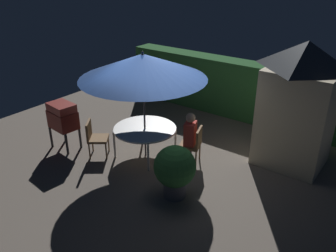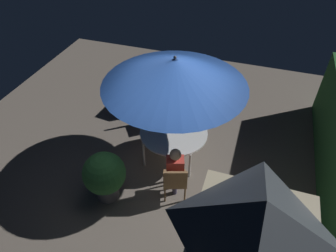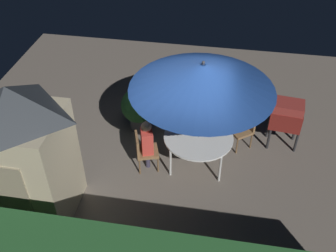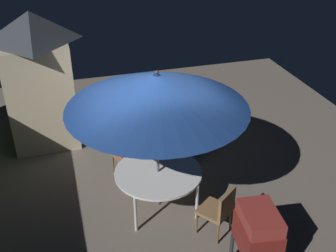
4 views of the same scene
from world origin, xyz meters
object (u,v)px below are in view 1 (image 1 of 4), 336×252
Objects in this scene: chair_near_shed at (194,143)px; chair_far_side at (95,136)px; garden_shed at (298,104)px; patio_umbrella at (143,66)px; potted_plant_by_shed at (175,169)px; person_in_red at (190,132)px; patio_table at (145,130)px; bbq_grill at (63,117)px.

chair_far_side is (-2.11, -1.12, 0.00)m from chair_near_shed.
patio_umbrella is at bearing -148.54° from garden_shed.
garden_shed is at bearing 62.70° from potted_plant_by_shed.
person_in_red reaches higher than potted_plant_by_shed.
patio_table is 1.67× the size of chair_near_shed.
potted_plant_by_shed is at bearing -0.29° from bbq_grill.
chair_near_shed is 2.39m from chair_far_side.
person_in_red is (-0.08, -0.03, 0.26)m from chair_near_shed.
garden_shed is 2.27× the size of person_in_red.
chair_near_shed is at bearing 18.69° from patio_umbrella.
garden_shed is at bearing 38.09° from chair_near_shed.
garden_shed reaches higher than potted_plant_by_shed.
chair_far_side is (-0.97, -0.74, -1.72)m from patio_umbrella.
patio_umbrella is at bearing -161.31° from chair_near_shed.
potted_plant_by_shed is (-1.41, -2.74, -0.82)m from garden_shed.
person_in_red is at bearing 18.69° from patio_table.
chair_far_side is at bearing -147.03° from garden_shed.
chair_near_shed is 1.00× the size of chair_far_side.
garden_shed is at bearing 32.97° from chair_far_side.
garden_shed is 5.59m from bbq_grill.
bbq_grill is 3.21m from person_in_red.
garden_shed is 2.49m from chair_near_shed.
patio_table is 1.20× the size of person_in_red.
garden_shed is 3.19m from potted_plant_by_shed.
patio_table is at bearing -161.31° from person_in_red.
person_in_red is at bearing 18.69° from patio_umbrella.
chair_far_side is at bearing -142.74° from patio_umbrella.
patio_umbrella is 2.11m from chair_far_side.
patio_umbrella is 1.84m from person_in_red.
chair_near_shed is 0.71× the size of person_in_red.
person_in_red is at bearing -142.59° from garden_shed.
patio_table is 1.26× the size of bbq_grill.
chair_far_side is at bearing 175.64° from potted_plant_by_shed.
person_in_red is (-0.48, 1.29, 0.14)m from potted_plant_by_shed.
potted_plant_by_shed is 1.38m from person_in_red.
bbq_grill is at bearing -150.66° from garden_shed.
potted_plant_by_shed is (1.54, -0.93, -0.04)m from patio_table.
bbq_grill is at bearing -154.18° from patio_table.
patio_table is at bearing -148.54° from garden_shed.
patio_table is 1.35× the size of potted_plant_by_shed.
patio_umbrella is at bearing 25.82° from bbq_grill.
person_in_red reaches higher than chair_near_shed.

